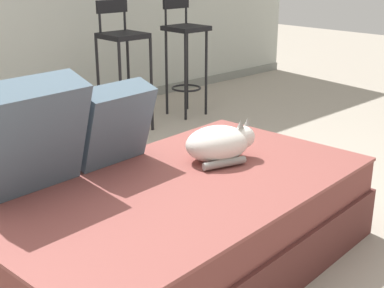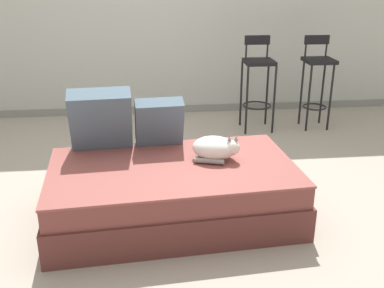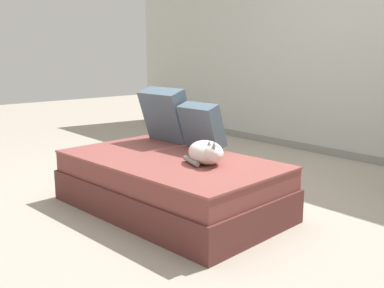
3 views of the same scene
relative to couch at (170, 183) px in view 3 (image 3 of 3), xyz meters
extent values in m
plane|color=#A89E8E|center=(0.00, 0.40, -0.21)|extent=(16.00, 16.00, 0.00)
cube|color=#B7BCB2|center=(0.00, 2.65, 1.09)|extent=(8.00, 0.10, 2.60)
cube|color=gray|center=(0.00, 2.60, -0.17)|extent=(8.00, 0.02, 0.09)
cube|color=brown|center=(0.00, 0.00, -0.09)|extent=(1.84, 1.14, 0.25)
cube|color=brown|center=(0.00, 0.00, 0.12)|extent=(1.80, 1.10, 0.17)
cube|color=brown|center=(0.00, 0.00, 0.20)|extent=(1.81, 1.11, 0.02)
cube|color=#4C6070|center=(-0.52, 0.37, 0.45)|extent=(0.48, 0.33, 0.49)
cube|color=#4C6070|center=(-0.08, 0.40, 0.40)|extent=(0.39, 0.27, 0.39)
ellipsoid|color=white|center=(0.31, 0.09, 0.29)|extent=(0.38, 0.32, 0.17)
sphere|color=white|center=(0.44, 0.04, 0.31)|extent=(0.11, 0.11, 0.11)
cone|color=gray|center=(0.41, 0.04, 0.38)|extent=(0.03, 0.03, 0.04)
cone|color=gray|center=(0.46, 0.04, 0.38)|extent=(0.03, 0.03, 0.04)
cylinder|color=gray|center=(0.26, 0.00, 0.23)|extent=(0.22, 0.10, 0.04)
camera|label=1|loc=(-1.45, -1.59, 1.14)|focal=50.00mm
camera|label=2|loc=(-0.16, -2.91, 1.52)|focal=42.00mm
camera|label=3|loc=(2.66, -2.06, 1.02)|focal=42.00mm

